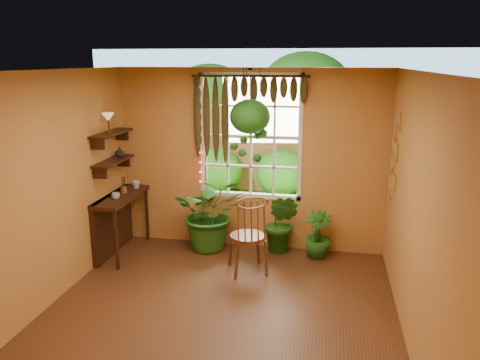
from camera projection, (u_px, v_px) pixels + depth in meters
The scene contains 23 objects.
floor at pixel (216, 322), 5.16m from camera, with size 4.50×4.50×0.00m, color brown.
ceiling at pixel (212, 71), 4.48m from camera, with size 4.50×4.50×0.00m, color silver.
wall_back at pixel (250, 160), 6.96m from camera, with size 4.00×4.00×0.00m, color #C58143.
wall_left at pixel (39, 195), 5.19m from camera, with size 4.50×4.50×0.00m, color #C58143.
wall_right at pixel (418, 217), 4.45m from camera, with size 4.50×4.50×0.00m, color #C58143.
window at pixel (251, 137), 6.90m from camera, with size 1.52×0.10×1.86m.
valance_vine at pixel (244, 98), 6.66m from camera, with size 1.70×0.12×1.10m.
string_lights at pixel (199, 133), 6.94m from camera, with size 0.03×0.03×1.54m, color #FF2633, non-canonical shape.
wall_plates at pixel (394, 159), 6.11m from camera, with size 0.04×0.32×1.10m, color beige, non-canonical shape.
counter_ledge at pixel (115, 217), 6.89m from camera, with size 0.40×1.20×0.90m.
shelf_lower at pixel (113, 161), 6.67m from camera, with size 0.25×0.90×0.04m, color #34170E.
shelf_upper at pixel (112, 133), 6.57m from camera, with size 0.25×0.90×0.04m, color #34170E.
backyard at pixel (292, 124), 11.33m from camera, with size 14.00×10.00×12.00m.
windsor_chair at pixel (248, 247), 6.28m from camera, with size 0.63×0.64×1.28m.
potted_plant_left at pixel (211, 212), 7.03m from camera, with size 1.04×0.90×1.15m, color #154E16.
potted_plant_mid at pixel (281, 224), 6.90m from camera, with size 0.50×0.40×0.91m, color #154E16.
potted_plant_right at pixel (318, 235), 6.77m from camera, with size 0.38×0.38×0.69m, color #154E16.
hanging_basket at pixel (250, 122), 6.61m from camera, with size 0.58×0.58×1.32m.
cup_a at pixel (116, 196), 6.58m from camera, with size 0.11×0.11×0.09m, color silver.
cup_b at pixel (136, 185), 7.12m from camera, with size 0.12×0.12×0.11m, color beige.
brush_jar at pixel (123, 185), 6.86m from camera, with size 0.08×0.08×0.31m.
shelf_vase at pixel (120, 152), 6.85m from camera, with size 0.14×0.14×0.15m, color #B2AD99.
tiffany_lamp at pixel (108, 118), 6.42m from camera, with size 0.17×0.17×0.28m.
Camera 1 is at (1.13, -4.47, 2.81)m, focal length 35.00 mm.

